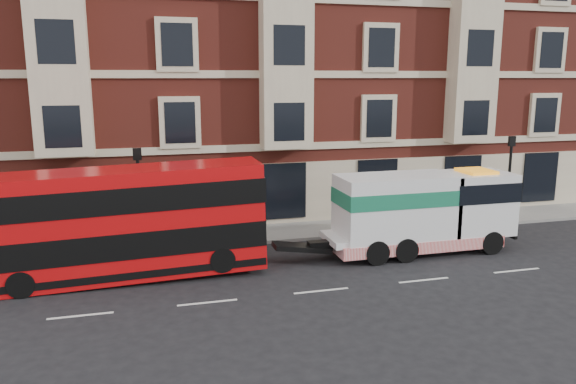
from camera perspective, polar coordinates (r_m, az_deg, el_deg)
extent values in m
plane|color=black|center=(20.07, 3.40, -10.00)|extent=(120.00, 120.00, 0.00)
cube|color=slate|center=(26.88, -1.70, -4.16)|extent=(90.00, 3.00, 0.15)
cube|color=maroon|center=(33.34, -4.06, 14.38)|extent=(45.00, 12.00, 18.00)
cylinder|color=black|center=(24.43, -14.82, -1.14)|extent=(0.14, 0.14, 4.00)
cube|color=black|center=(24.06, -15.08, 3.74)|extent=(0.35, 0.15, 0.50)
cylinder|color=black|center=(30.35, 21.50, 0.88)|extent=(0.14, 0.14, 4.00)
cube|color=black|center=(30.06, 21.80, 4.82)|extent=(0.35, 0.15, 0.50)
cube|color=red|center=(21.46, -16.33, -3.03)|extent=(10.16, 2.27, 3.99)
cube|color=black|center=(21.61, -16.24, -4.54)|extent=(10.20, 2.33, 0.95)
cube|color=black|center=(21.23, -16.49, -0.31)|extent=(10.20, 2.33, 0.91)
cylinder|color=black|center=(21.33, -25.50, -8.47)|extent=(0.94, 0.29, 0.94)
cylinder|color=black|center=(23.24, -24.64, -6.78)|extent=(0.94, 0.29, 0.94)
cylinder|color=black|center=(21.05, -6.68, -6.85)|extent=(0.94, 0.29, 0.94)
cylinder|color=black|center=(22.99, -7.45, -5.27)|extent=(0.94, 0.29, 0.94)
cube|color=silver|center=(24.60, 13.08, -4.06)|extent=(8.16, 2.09, 0.27)
cube|color=silver|center=(25.66, 18.39, -1.00)|extent=(2.90, 2.27, 2.63)
cube|color=silver|center=(23.81, 10.90, -1.44)|extent=(4.90, 2.27, 2.63)
cube|color=#186C4B|center=(23.72, 10.94, -0.38)|extent=(4.94, 2.31, 0.64)
cube|color=red|center=(24.61, 12.67, -4.81)|extent=(7.26, 2.33, 0.50)
cylinder|color=black|center=(25.36, 19.95, -4.85)|extent=(1.00, 0.32, 1.00)
cylinder|color=black|center=(26.99, 17.47, -3.70)|extent=(1.00, 0.32, 1.00)
cylinder|color=black|center=(23.34, 11.86, -5.79)|extent=(1.00, 0.36, 1.00)
cylinder|color=black|center=(25.10, 9.74, -4.47)|extent=(1.00, 0.36, 1.00)
cylinder|color=black|center=(22.81, 9.00, -6.10)|extent=(1.00, 0.36, 1.00)
cylinder|color=black|center=(24.61, 7.05, -4.72)|extent=(1.00, 0.36, 1.00)
imported|color=#1F1830|center=(26.00, -14.71, -2.98)|extent=(0.70, 0.55, 1.70)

